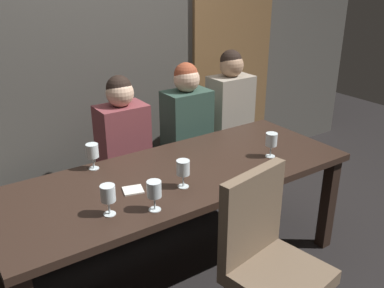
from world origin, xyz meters
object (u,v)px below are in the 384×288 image
Objects in this scene: wine_glass_far_left at (92,151)px; wine_glass_center_front at (183,169)px; dining_table at (178,185)px; diner_redhead at (122,128)px; diner_bearded at (187,115)px; banquette_bench at (131,198)px; diner_far_end at (230,101)px; wine_glass_center_back at (108,194)px; wine_glass_far_right at (271,141)px; wine_glass_near_left at (154,190)px; chair_near_side at (267,253)px.

wine_glass_far_left is 0.61m from wine_glass_center_front.
dining_table is 2.94× the size of diner_redhead.
diner_bearded is 4.78× the size of wine_glass_far_left.
banquette_bench is 3.04× the size of diner_far_end.
diner_bearded reaches higher than diner_redhead.
wine_glass_center_back is at bearing -119.28° from diner_redhead.
dining_table is 2.68× the size of diner_far_end.
wine_glass_far_right reaches higher than dining_table.
wine_glass_near_left is 0.23m from wine_glass_center_back.
wine_glass_center_front is at bearing -177.89° from wine_glass_far_right.
diner_redhead reaches higher than chair_near_side.
wine_glass_center_back is (-0.61, 0.52, 0.30)m from chair_near_side.
diner_far_end is 1.40m from wine_glass_center_front.
diner_far_end is at bearing 67.16° from wine_glass_far_right.
wine_glass_center_back is at bearing -175.87° from wine_glass_center_front.
chair_near_side is at bearing -46.39° from wine_glass_near_left.
diner_bearded is 1.38m from wine_glass_center_back.
dining_table is 0.82m from banquette_bench.
diner_redhead is 0.91m from wine_glass_center_front.
wine_glass_near_left is (-0.31, -1.03, 0.05)m from diner_redhead.
wine_glass_far_right is at bearing -53.58° from diner_redhead.
diner_far_end is at bearing 0.04° from diner_redhead.
diner_far_end reaches higher than diner_bearded.
wine_glass_far_left is (-0.39, -0.39, 0.05)m from diner_redhead.
wine_glass_far_right is 1.00× the size of wine_glass_center_front.
chair_near_side is 5.98× the size of wine_glass_center_back.
chair_near_side is at bearing -107.62° from diner_bearded.
banquette_bench is 15.24× the size of wine_glass_far_left.
wine_glass_far_right is 0.70m from wine_glass_center_front.
diner_redhead is at bearing 93.51° from chair_near_side.
dining_table is 0.88× the size of banquette_bench.
diner_bearded is 4.78× the size of wine_glass_center_back.
diner_redhead is 0.91× the size of diner_far_end.
diner_bearded is (0.51, 0.67, 0.17)m from dining_table.
wine_glass_far_left is at bearing 154.87° from wine_glass_far_right.
diner_bearded reaches higher than dining_table.
chair_near_side is 1.31× the size of diner_redhead.
diner_bearded is (0.51, -0.03, 0.59)m from banquette_bench.
diner_redhead is 1.02m from diner_far_end.
diner_far_end is at bearing 1.75° from banquette_bench.
diner_bearded is 1.03m from wine_glass_center_front.
banquette_bench is 1.23m from wine_glass_center_back.
wine_glass_far_left is (-0.47, 1.06, 0.30)m from chair_near_side.
wine_glass_far_left is (-0.92, -0.34, 0.04)m from diner_bearded.
wine_glass_center_front is (0.33, -0.51, -0.00)m from wine_glass_far_left.
wine_glass_far_right is 1.17m from wine_glass_center_back.
wine_glass_far_right and wine_glass_near_left have the same top height.
wine_glass_center_back is (-0.54, -0.91, 0.63)m from banquette_bench.
chair_near_side is 1.49m from diner_bearded.
wine_glass_center_back is (-0.54, -0.21, 0.20)m from dining_table.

